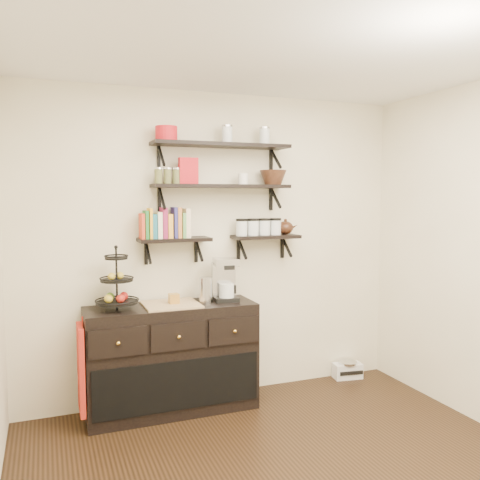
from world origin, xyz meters
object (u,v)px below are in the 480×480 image
object	(u,v)px
sideboard	(172,358)
fruit_stand	(117,288)
coffee_maker	(225,280)
radio	(347,370)

from	to	relation	value
sideboard	fruit_stand	distance (m)	0.75
sideboard	fruit_stand	bearing A→B (deg)	179.55
fruit_stand	coffee_maker	xyz separation A→B (m)	(0.91, 0.02, 0.01)
sideboard	fruit_stand	world-z (taller)	fruit_stand
fruit_stand	coffee_maker	distance (m)	0.91
radio	coffee_maker	bearing A→B (deg)	-167.47
sideboard	coffee_maker	size ratio (longest dim) A/B	3.78
fruit_stand	radio	world-z (taller)	fruit_stand
radio	fruit_stand	bearing A→B (deg)	-168.67
coffee_maker	radio	xyz separation A→B (m)	(1.32, 0.10, -0.99)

